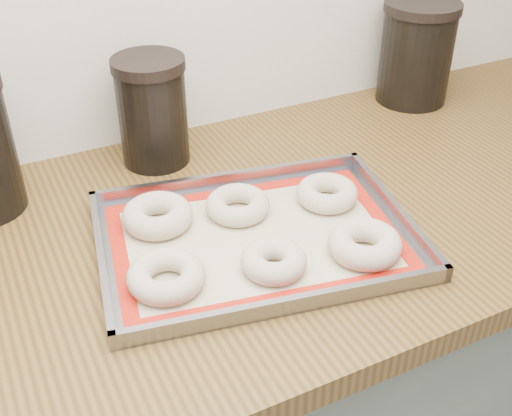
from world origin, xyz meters
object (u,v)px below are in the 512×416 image
bagel_front_mid (274,261)px  canister_right (416,52)px  canister_mid (152,111)px  bagel_back_right (327,193)px  bagel_front_right (365,244)px  baking_tray (256,238)px  bagel_front_left (166,276)px  bagel_back_left (157,215)px  bagel_back_mid (238,205)px

bagel_front_mid → canister_right: canister_right is taller
canister_mid → bagel_back_right: bearing=-52.7°
bagel_front_right → baking_tray: bearing=140.3°
bagel_front_left → bagel_front_mid: size_ratio=1.15×
bagel_back_left → baking_tray: bearing=-39.3°
bagel_front_left → bagel_back_left: 0.14m
bagel_front_right → canister_mid: 0.44m
bagel_front_right → bagel_back_mid: bagel_front_right is taller
bagel_front_mid → canister_right: 0.66m
baking_tray → canister_right: 0.61m
bagel_front_right → bagel_back_right: bearing=80.4°
baking_tray → canister_mid: (-0.05, 0.30, 0.09)m
bagel_back_left → canister_mid: size_ratio=0.56×
baking_tray → bagel_front_mid: (-0.01, -0.08, 0.01)m
bagel_front_right → canister_mid: (-0.17, 0.40, 0.07)m
bagel_front_right → bagel_back_right: (0.02, 0.14, -0.00)m
bagel_back_mid → bagel_back_right: 0.15m
canister_mid → bagel_front_left: bearing=-106.9°
canister_mid → canister_right: canister_right is taller
bagel_front_left → bagel_back_mid: bagel_front_left is taller
bagel_front_mid → bagel_back_left: 0.20m
bagel_front_mid → bagel_back_left: bearing=122.0°
bagel_front_left → bagel_back_mid: bearing=35.6°
bagel_back_right → canister_right: bearing=35.5°
baking_tray → bagel_back_mid: 0.07m
bagel_front_left → bagel_back_left: (0.04, 0.14, 0.00)m
bagel_front_left → bagel_back_right: 0.31m
bagel_front_mid → canister_mid: canister_mid is taller
baking_tray → bagel_back_left: bagel_back_left is taller
baking_tray → bagel_front_left: bagel_front_left is taller
bagel_front_mid → canister_mid: 0.38m
bagel_front_left → bagel_back_left: size_ratio=0.99×
bagel_front_mid → bagel_back_left: (-0.11, 0.17, 0.00)m
bagel_front_mid → canister_mid: (-0.04, 0.37, 0.08)m
bagel_back_left → bagel_back_right: size_ratio=1.09×
bagel_back_right → canister_mid: bearing=127.3°
baking_tray → bagel_back_mid: size_ratio=5.11×
baking_tray → canister_mid: size_ratio=2.68×
bagel_front_mid → canister_mid: bearing=96.2°
bagel_front_mid → bagel_front_right: (0.13, -0.03, 0.00)m
baking_tray → bagel_front_mid: 0.08m
baking_tray → bagel_back_mid: (0.00, 0.07, 0.01)m
bagel_front_mid → bagel_front_right: size_ratio=0.87×
bagel_front_left → bagel_front_mid: same height
baking_tray → canister_mid: bearing=99.8°
baking_tray → bagel_back_mid: bagel_back_mid is taller
bagel_back_mid → bagel_back_left: bearing=168.6°
bagel_front_left → canister_mid: canister_mid is taller
canister_right → bagel_back_right: bearing=-144.5°
bagel_back_right → bagel_back_mid: bearing=166.5°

